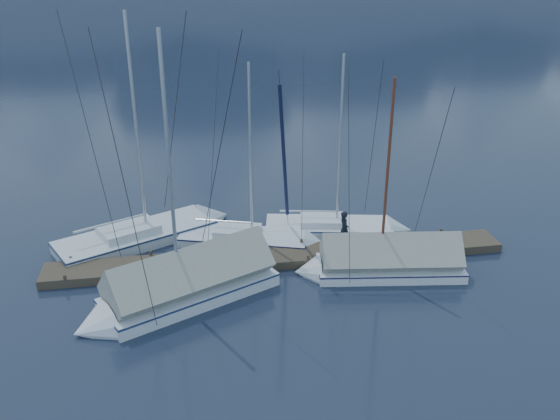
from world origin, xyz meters
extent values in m
plane|color=black|center=(0.00, 0.00, 0.00)|extent=(1000.00, 1000.00, 0.00)
cube|color=#382D23|center=(0.00, 2.00, 0.17)|extent=(18.00, 1.50, 0.34)
cube|color=black|center=(-6.00, 2.00, -0.05)|extent=(3.00, 1.30, 0.30)
cube|color=black|center=(0.00, 2.00, -0.05)|extent=(3.00, 1.30, 0.30)
cube|color=black|center=(6.00, 2.00, -0.05)|extent=(3.00, 1.30, 0.30)
cylinder|color=#382D23|center=(-8.00, 2.70, 0.35)|extent=(0.12, 0.12, 0.35)
cylinder|color=#382D23|center=(-8.00, 1.30, 0.35)|extent=(0.12, 0.12, 0.35)
cylinder|color=#382D23|center=(-5.00, 2.70, 0.35)|extent=(0.12, 0.12, 0.35)
cylinder|color=#382D23|center=(-5.00, 1.30, 0.35)|extent=(0.12, 0.12, 0.35)
cylinder|color=#382D23|center=(-2.00, 2.70, 0.35)|extent=(0.12, 0.12, 0.35)
cylinder|color=#382D23|center=(-2.00, 1.30, 0.35)|extent=(0.12, 0.12, 0.35)
cylinder|color=#382D23|center=(1.00, 2.70, 0.35)|extent=(0.12, 0.12, 0.35)
cylinder|color=#382D23|center=(1.00, 1.30, 0.35)|extent=(0.12, 0.12, 0.35)
cylinder|color=#382D23|center=(4.00, 2.70, 0.35)|extent=(0.12, 0.12, 0.35)
cylinder|color=#382D23|center=(4.00, 1.30, 0.35)|extent=(0.12, 0.12, 0.35)
cylinder|color=#382D23|center=(7.00, 2.70, 0.35)|extent=(0.12, 0.12, 0.35)
cylinder|color=#382D23|center=(7.00, 1.30, 0.35)|extent=(0.12, 0.12, 0.35)
cube|color=silver|center=(-5.64, 4.67, 0.13)|extent=(6.86, 4.89, 0.72)
cube|color=silver|center=(-5.64, 4.67, -0.20)|extent=(5.54, 3.57, 0.33)
cube|color=navy|center=(-5.64, 4.67, 0.44)|extent=(6.93, 4.94, 0.07)
cone|color=silver|center=(-2.25, 6.35, 0.13)|extent=(2.02, 2.42, 2.10)
cube|color=silver|center=(-5.93, 4.52, 0.66)|extent=(2.74, 2.40, 0.33)
cylinder|color=#B2B7BF|center=(-5.24, 4.86, 4.88)|extent=(0.13, 0.13, 8.77)
cylinder|color=#B2B7BF|center=(-6.62, 4.18, 1.15)|extent=(2.69, 1.41, 0.10)
cylinder|color=#26262B|center=(-3.77, 5.60, 4.88)|extent=(1.50, 2.98, 8.78)
cube|color=silver|center=(-1.22, 3.84, 0.11)|extent=(5.59, 3.32, 0.58)
cube|color=silver|center=(-1.22, 3.84, -0.16)|extent=(4.59, 2.32, 0.27)
cube|color=#191644|center=(-1.22, 3.84, 0.35)|extent=(5.65, 3.35, 0.05)
cone|color=silver|center=(1.68, 2.90, 0.11)|extent=(1.45, 1.91, 1.70)
cube|color=silver|center=(-1.48, 3.93, 0.53)|extent=(2.15, 1.75, 0.27)
cylinder|color=#B2B7BF|center=(-0.89, 3.73, 3.93)|extent=(0.11, 0.11, 7.07)
cylinder|color=#B2B7BF|center=(-2.07, 4.12, 0.93)|extent=(2.29, 0.81, 0.08)
cylinder|color=#26262B|center=(0.37, 3.33, 3.93)|extent=(0.85, 2.55, 7.08)
cube|color=silver|center=(2.52, 4.32, 0.11)|extent=(5.65, 2.81, 0.59)
cube|color=silver|center=(2.52, 4.32, -0.16)|extent=(4.69, 1.86, 0.27)
cube|color=navy|center=(2.52, 4.32, 0.36)|extent=(5.70, 2.84, 0.05)
cone|color=silver|center=(5.57, 3.72, 0.11)|extent=(1.31, 1.89, 1.73)
cube|color=silver|center=(2.26, 4.38, 0.54)|extent=(2.10, 1.60, 0.27)
cylinder|color=#B2B7BF|center=(2.88, 4.25, 4.00)|extent=(0.11, 0.11, 7.20)
cylinder|color=#B2B7BF|center=(1.64, 4.50, 0.94)|extent=(2.40, 0.55, 0.08)
cylinder|color=#26262B|center=(4.20, 3.99, 4.00)|extent=(0.55, 2.67, 7.21)
cube|color=white|center=(3.93, 0.39, 0.11)|extent=(5.64, 2.64, 0.58)
cube|color=white|center=(3.93, 0.39, -0.16)|extent=(4.72, 1.67, 0.26)
cube|color=#1A1643|center=(3.93, 0.39, 0.35)|extent=(5.70, 2.66, 0.05)
cone|color=white|center=(0.85, 0.81, 0.11)|extent=(1.20, 1.96, 1.85)
cylinder|color=#592819|center=(3.59, 0.44, 3.90)|extent=(0.11, 0.11, 7.01)
cylinder|color=#592819|center=(4.80, 0.28, 0.92)|extent=(2.43, 0.40, 0.08)
cylinder|color=#26262B|center=(2.24, 0.62, 3.90)|extent=(0.39, 2.71, 7.02)
cube|color=gray|center=(3.93, 0.39, 0.74)|extent=(5.38, 2.63, 1.96)
cube|color=white|center=(-3.54, -0.14, 0.13)|extent=(6.44, 4.62, 0.72)
cube|color=white|center=(-3.54, -0.14, -0.20)|extent=(5.19, 3.34, 0.33)
cube|color=navy|center=(-3.54, -0.14, 0.44)|extent=(6.51, 4.67, 0.07)
cone|color=white|center=(-6.73, -1.69, 0.13)|extent=(1.99, 2.41, 2.09)
cylinder|color=#B2B7BF|center=(-3.93, -0.33, 4.85)|extent=(0.13, 0.13, 8.72)
cylinder|color=#B2B7BF|center=(-2.56, 0.33, 1.14)|extent=(2.51, 1.29, 0.10)
cylinder|color=#26262B|center=(-5.30, -1.00, 4.85)|extent=(1.37, 2.78, 8.73)
cube|color=gray|center=(-3.54, -0.14, 0.93)|extent=(6.19, 4.53, 2.22)
imported|color=black|center=(2.61, 2.16, 1.11)|extent=(0.42, 0.59, 1.53)
camera|label=1|loc=(-3.40, -18.30, 11.22)|focal=38.00mm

